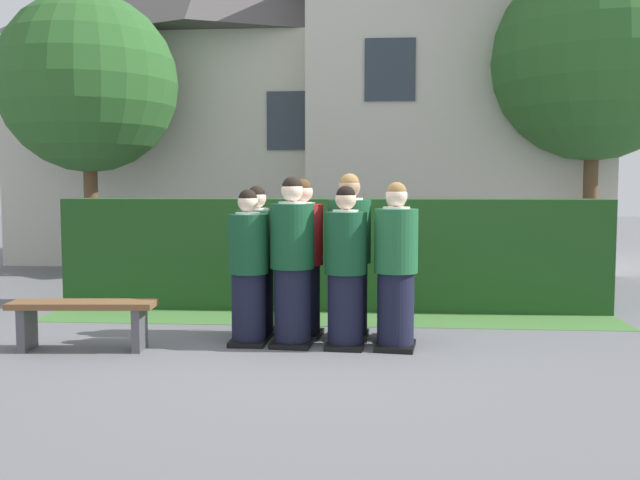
{
  "coord_description": "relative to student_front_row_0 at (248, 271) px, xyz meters",
  "views": [
    {
      "loc": [
        0.55,
        -6.82,
        1.61
      ],
      "look_at": [
        0.0,
        0.23,
        1.05
      ],
      "focal_mm": 39.0,
      "sensor_mm": 36.0,
      "label": 1
    }
  ],
  "objects": [
    {
      "name": "student_front_row_2",
      "position": [
        0.98,
        -0.07,
        0.02
      ],
      "size": [
        0.42,
        0.49,
        1.6
      ],
      "color": "black",
      "rests_on": "ground"
    },
    {
      "name": "student_front_row_1",
      "position": [
        0.45,
        -0.02,
        0.06
      ],
      "size": [
        0.44,
        0.51,
        1.69
      ],
      "color": "black",
      "rests_on": "ground"
    },
    {
      "name": "ground_plane",
      "position": [
        0.71,
        -0.06,
        -0.75
      ],
      "size": [
        60.0,
        60.0,
        0.0
      ],
      "primitive_type": "plane",
      "color": "slate"
    },
    {
      "name": "student_front_row_0",
      "position": [
        0.0,
        0.0,
        0.0
      ],
      "size": [
        0.41,
        0.45,
        1.57
      ],
      "color": "black",
      "rests_on": "ground"
    },
    {
      "name": "oak_tree_right",
      "position": [
        4.92,
        5.24,
        2.96
      ],
      "size": [
        3.39,
        3.39,
        5.41
      ],
      "color": "brown",
      "rests_on": "ground"
    },
    {
      "name": "school_building_annex",
      "position": [
        2.77,
        7.71,
        3.11
      ],
      "size": [
        5.85,
        4.26,
        7.55
      ],
      "color": "beige",
      "rests_on": "ground"
    },
    {
      "name": "wooden_bench",
      "position": [
        -1.56,
        -0.39,
        -0.4
      ],
      "size": [
        1.42,
        0.46,
        0.48
      ],
      "color": "brown",
      "rests_on": "ground"
    },
    {
      "name": "school_building_main",
      "position": [
        -2.13,
        8.06,
        2.83
      ],
      "size": [
        8.47,
        3.59,
        6.96
      ],
      "color": "beige",
      "rests_on": "ground"
    },
    {
      "name": "lawn_strip",
      "position": [
        0.71,
        1.36,
        -0.74
      ],
      "size": [
        7.0,
        0.9,
        0.01
      ],
      "primitive_type": "cube",
      "color": "#477A38",
      "rests_on": "ground"
    },
    {
      "name": "student_rear_row_3",
      "position": [
        1.49,
        0.37,
        0.01
      ],
      "size": [
        0.41,
        0.5,
        1.59
      ],
      "color": "black",
      "rests_on": "ground"
    },
    {
      "name": "hedge",
      "position": [
        0.71,
        2.16,
        -0.03
      ],
      "size": [
        7.0,
        0.7,
        1.43
      ],
      "color": "#214C1E",
      "rests_on": "ground"
    },
    {
      "name": "student_front_row_3",
      "position": [
        1.48,
        -0.09,
        0.04
      ],
      "size": [
        0.43,
        0.54,
        1.64
      ],
      "color": "black",
      "rests_on": "ground"
    },
    {
      "name": "student_in_red_blazer",
      "position": [
        0.51,
        0.39,
        0.05
      ],
      "size": [
        0.44,
        0.54,
        1.68
      ],
      "color": "black",
      "rests_on": "ground"
    },
    {
      "name": "student_rear_row_2",
      "position": [
        1.0,
        0.37,
        0.08
      ],
      "size": [
        0.45,
        0.51,
        1.73
      ],
      "color": "black",
      "rests_on": "ground"
    },
    {
      "name": "oak_tree_left",
      "position": [
        -3.72,
        5.02,
        2.62
      ],
      "size": [
        3.09,
        3.09,
        4.92
      ],
      "color": "brown",
      "rests_on": "ground"
    },
    {
      "name": "student_rear_row_0",
      "position": [
        0.01,
        0.43,
        0.02
      ],
      "size": [
        0.42,
        0.48,
        1.6
      ],
      "color": "black",
      "rests_on": "ground"
    }
  ]
}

